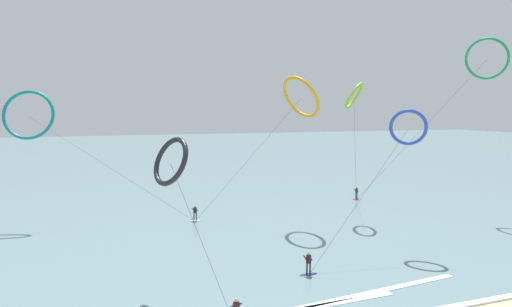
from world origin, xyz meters
TOP-DOWN VIEW (x-y plane):
  - sea_water at (0.00, 105.43)m, footprint 400.00×200.00m
  - surfer_ivory at (-3.37, 30.92)m, footprint 1.40×0.72m
  - surfer_navy at (1.42, 12.83)m, footprint 1.40×0.62m
  - surfer_magenta at (19.50, 35.25)m, footprint 1.40×0.69m
  - kite_cobalt at (12.50, 16.30)m, footprint 12.65×4.85m
  - kite_amber at (7.21, 26.90)m, footprint 12.66×6.81m
  - kite_emerald at (28.83, 23.77)m, footprint 11.03×13.90m
  - kite_lime at (14.16, 27.78)m, footprint 7.36×9.52m
  - kite_charcoal at (-8.23, 14.00)m, footprint 3.96×8.84m
  - kite_teal at (-19.89, 36.29)m, footprint 19.32×6.79m
  - wave_crest_far at (4.19, 8.61)m, footprint 13.75×1.82m

SIDE VIEW (x-z plane):
  - sea_water at x=0.00m, z-range 0.00..0.08m
  - wave_crest_far at x=4.19m, z-range 0.00..0.12m
  - surfer_ivory at x=-3.37m, z-range -0.03..1.67m
  - surfer_navy at x=1.42m, z-range -0.03..1.67m
  - surfer_magenta at x=19.50m, z-range -0.03..1.67m
  - kite_charcoal at x=-8.23m, z-range 3.49..13.78m
  - kite_cobalt at x=12.50m, z-range 4.46..16.62m
  - kite_teal at x=-19.89m, z-range 4.45..18.65m
  - kite_amber at x=7.21m, z-range 5.58..21.23m
  - kite_lime at x=14.16m, z-range 6.01..21.24m
  - kite_emerald at x=28.83m, z-range 7.74..27.96m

